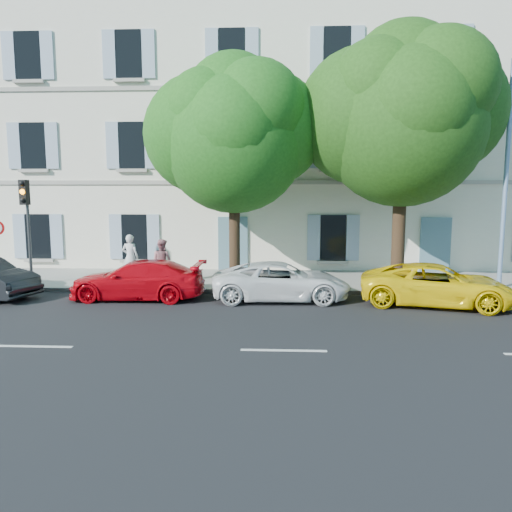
# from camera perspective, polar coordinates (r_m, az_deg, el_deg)

# --- Properties ---
(ground) EXTENTS (90.00, 90.00, 0.00)m
(ground) POSITION_cam_1_polar(r_m,az_deg,el_deg) (15.62, 3.11, -6.10)
(ground) COLOR black
(sidewalk) EXTENTS (36.00, 4.50, 0.15)m
(sidewalk) POSITION_cam_1_polar(r_m,az_deg,el_deg) (19.96, 3.07, -2.85)
(sidewalk) COLOR #A09E96
(sidewalk) RESTS_ON ground
(kerb) EXTENTS (36.00, 0.16, 0.16)m
(kerb) POSITION_cam_1_polar(r_m,az_deg,el_deg) (17.83, 3.09, -4.11)
(kerb) COLOR #9E998E
(kerb) RESTS_ON ground
(building) EXTENTS (28.00, 7.00, 12.00)m
(building) POSITION_cam_1_polar(r_m,az_deg,el_deg) (25.48, 3.12, 12.81)
(building) COLOR white
(building) RESTS_ON ground
(car_red_coupe) EXTENTS (4.56, 1.88, 1.32)m
(car_red_coupe) POSITION_cam_1_polar(r_m,az_deg,el_deg) (17.40, -13.39, -2.66)
(car_red_coupe) COLOR red
(car_red_coupe) RESTS_ON ground
(car_white_coupe) EXTENTS (4.68, 2.27, 1.28)m
(car_white_coupe) POSITION_cam_1_polar(r_m,az_deg,el_deg) (16.79, 2.90, -2.89)
(car_white_coupe) COLOR white
(car_white_coupe) RESTS_ON ground
(car_yellow_supercar) EXTENTS (5.18, 3.25, 1.33)m
(car_yellow_supercar) POSITION_cam_1_polar(r_m,az_deg,el_deg) (17.02, 20.02, -3.12)
(car_yellow_supercar) COLOR yellow
(car_yellow_supercar) RESTS_ON ground
(tree_left) EXTENTS (5.31, 5.31, 8.23)m
(tree_left) POSITION_cam_1_polar(r_m,az_deg,el_deg) (18.86, -2.54, 12.94)
(tree_left) COLOR #3A2819
(tree_left) RESTS_ON sidewalk
(tree_right) EXTENTS (5.92, 5.92, 9.13)m
(tree_right) POSITION_cam_1_polar(r_m,az_deg,el_deg) (19.33, 16.41, 14.16)
(tree_right) COLOR #3A2819
(tree_right) RESTS_ON sidewalk
(traffic_light) EXTENTS (0.34, 0.44, 3.90)m
(traffic_light) POSITION_cam_1_polar(r_m,az_deg,el_deg) (20.31, -24.80, 4.87)
(traffic_light) COLOR #383A3D
(traffic_light) RESTS_ON sidewalk
(street_lamp) EXTENTS (0.31, 1.72, 8.04)m
(street_lamp) POSITION_cam_1_polar(r_m,az_deg,el_deg) (19.65, 26.95, 9.73)
(street_lamp) COLOR #7293BF
(street_lamp) RESTS_ON sidewalk
(pedestrian_a) EXTENTS (0.69, 0.49, 1.80)m
(pedestrian_a) POSITION_cam_1_polar(r_m,az_deg,el_deg) (20.22, -14.18, -0.13)
(pedestrian_a) COLOR silver
(pedestrian_a) RESTS_ON sidewalk
(pedestrian_b) EXTENTS (1.02, 0.95, 1.69)m
(pedestrian_b) POSITION_cam_1_polar(r_m,az_deg,el_deg) (19.23, -10.69, -0.59)
(pedestrian_b) COLOR #BA777D
(pedestrian_b) RESTS_ON sidewalk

